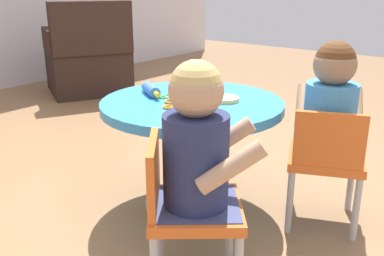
% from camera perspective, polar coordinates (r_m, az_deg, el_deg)
% --- Properties ---
extents(ground_plane, '(10.00, 10.00, 0.00)m').
position_cam_1_polar(ground_plane, '(2.12, 0.00, -9.88)').
color(ground_plane, olive).
extents(craft_table, '(0.80, 0.80, 0.51)m').
position_cam_1_polar(craft_table, '(1.97, 0.00, -0.25)').
color(craft_table, silver).
rests_on(craft_table, ground).
extents(child_chair_left, '(0.42, 0.42, 0.54)m').
position_cam_1_polar(child_chair_left, '(1.46, -0.91, -10.21)').
color(child_chair_left, '#B7B7BC').
rests_on(child_chair_left, ground).
extents(seated_child_left, '(0.43, 0.44, 0.51)m').
position_cam_1_polar(seated_child_left, '(1.36, 0.72, -1.82)').
color(seated_child_left, '#3F4772').
rests_on(seated_child_left, ground).
extents(child_chair_right, '(0.40, 0.40, 0.54)m').
position_cam_1_polar(child_chair_right, '(1.90, 16.99, -3.92)').
color(child_chair_right, '#B7B7BC').
rests_on(child_chair_right, ground).
extents(seated_child_right, '(0.43, 0.39, 0.51)m').
position_cam_1_polar(seated_child_right, '(1.87, 17.60, 2.96)').
color(seated_child_right, '#3F4772').
rests_on(seated_child_right, ground).
extents(armchair_dark, '(0.95, 0.96, 0.85)m').
position_cam_1_polar(armchair_dark, '(4.26, -13.32, 8.62)').
color(armchair_dark, black).
rests_on(armchair_dark, ground).
extents(rolling_pin, '(0.14, 0.21, 0.05)m').
position_cam_1_polar(rolling_pin, '(2.02, -5.36, 4.98)').
color(rolling_pin, '#3F72CC').
rests_on(rolling_pin, craft_table).
extents(craft_scissors, '(0.08, 0.14, 0.01)m').
position_cam_1_polar(craft_scissors, '(1.97, -2.82, 4.00)').
color(craft_scissors, silver).
rests_on(craft_scissors, craft_table).
extents(playdough_blob_0, '(0.14, 0.14, 0.01)m').
position_cam_1_polar(playdough_blob_0, '(2.19, 2.13, 5.59)').
color(playdough_blob_0, '#F2CC72').
rests_on(playdough_blob_0, craft_table).
extents(playdough_blob_1, '(0.12, 0.12, 0.02)m').
position_cam_1_polar(playdough_blob_1, '(1.92, 4.30, 3.78)').
color(playdough_blob_1, '#F2CC72').
rests_on(playdough_blob_1, craft_table).
extents(cookie_cutter_0, '(0.07, 0.07, 0.01)m').
position_cam_1_polar(cookie_cutter_0, '(1.89, -2.63, 3.48)').
color(cookie_cutter_0, orange).
rests_on(cookie_cutter_0, craft_table).
extents(cookie_cutter_1, '(0.05, 0.05, 0.01)m').
position_cam_1_polar(cookie_cutter_1, '(1.81, -3.21, 2.78)').
color(cookie_cutter_1, orange).
rests_on(cookie_cutter_1, craft_table).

